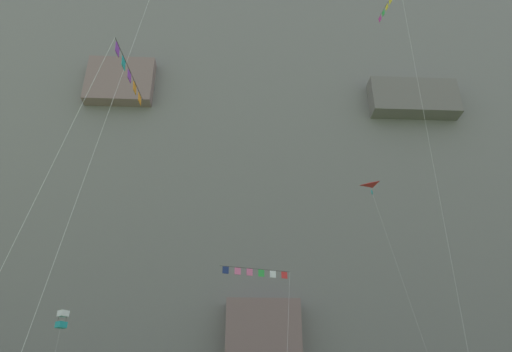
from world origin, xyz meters
The scene contains 6 objects.
cliff_face centered at (0.01, 63.63, 35.23)m, with size 180.00×29.04×70.49m.
kite_banner_far_left centered at (-7.25, 8.43, 10.87)m, with size 2.60×4.13×12.20m.
kite_box_mid_left centered at (-17.20, 35.71, 8.66)m, with size 0.98×1.92×9.38m.
kite_banner_far_right centered at (-1.75, 26.73, 9.89)m, with size 4.84×5.92×10.55m.
kite_banner_upper_right centered at (7.70, 19.91, 25.93)m, with size 0.58×3.60×28.95m.
kite_delta_high_center centered at (9.49, 34.44, 19.55)m, with size 2.91×5.35×20.24m.
Camera 1 is at (-3.26, -4.10, 1.56)m, focal length 32.83 mm.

